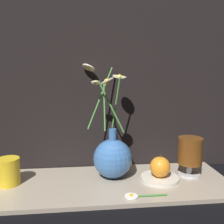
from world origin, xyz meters
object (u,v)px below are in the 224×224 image
(tea_glass, at_px, (190,152))
(orange_fruit, at_px, (160,167))
(yellow_mug, at_px, (7,172))
(vase_with_flowers, at_px, (112,156))

(tea_glass, distance_m, orange_fruit, 0.12)
(tea_glass, xyz_separation_m, orange_fruit, (-0.11, -0.03, -0.04))
(yellow_mug, distance_m, tea_glass, 0.58)
(yellow_mug, height_order, orange_fruit, orange_fruit)
(tea_glass, bearing_deg, vase_with_flowers, 177.48)
(vase_with_flowers, bearing_deg, orange_fruit, -15.10)
(yellow_mug, relative_size, orange_fruit, 1.12)
(vase_with_flowers, height_order, tea_glass, vase_with_flowers)
(vase_with_flowers, distance_m, tea_glass, 0.25)
(yellow_mug, distance_m, orange_fruit, 0.47)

